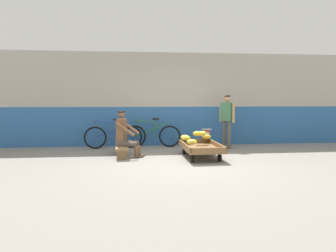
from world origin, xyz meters
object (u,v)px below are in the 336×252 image
(banana_cart, at_px, (201,148))
(plastic_crate, at_px, (207,145))
(low_bench, at_px, (122,148))
(weighing_scale, at_px, (207,134))
(bicycle_far_left, at_px, (152,135))
(customer_adult, at_px, (227,115))
(vendor_seated, at_px, (125,134))
(bicycle_near_left, at_px, (113,136))
(shopping_bag, at_px, (213,148))

(banana_cart, xyz_separation_m, plastic_crate, (0.38, 1.00, -0.09))
(low_bench, distance_m, weighing_scale, 2.39)
(banana_cart, relative_size, low_bench, 1.32)
(low_bench, bearing_deg, banana_cart, -11.17)
(bicycle_far_left, relative_size, customer_adult, 1.08)
(vendor_seated, xyz_separation_m, bicycle_near_left, (-0.39, 1.19, -0.21))
(low_bench, bearing_deg, weighing_scale, 15.10)
(shopping_bag, bearing_deg, plastic_crate, 99.07)
(vendor_seated, xyz_separation_m, bicycle_far_left, (0.73, 1.30, -0.21))
(low_bench, xyz_separation_m, weighing_scale, (2.30, 0.62, 0.25))
(customer_adult, bearing_deg, low_bench, -164.90)
(banana_cart, distance_m, vendor_seated, 1.90)
(vendor_seated, bearing_deg, bicycle_far_left, 60.68)
(banana_cart, xyz_separation_m, customer_adult, (0.99, 1.16, 0.71))
(weighing_scale, relative_size, customer_adult, 0.20)
(banana_cart, distance_m, shopping_bag, 0.73)
(banana_cart, relative_size, shopping_bag, 6.13)
(banana_cart, distance_m, low_bench, 1.95)
(customer_adult, relative_size, shopping_bag, 6.38)
(vendor_seated, bearing_deg, plastic_crate, 16.25)
(customer_adult, bearing_deg, vendor_seated, -164.03)
(bicycle_near_left, xyz_separation_m, shopping_bag, (2.68, -0.98, -0.23))
(bicycle_far_left, xyz_separation_m, shopping_bag, (1.55, -1.09, -0.23))
(vendor_seated, distance_m, weighing_scale, 2.31)
(bicycle_far_left, height_order, customer_adult, customer_adult)
(weighing_scale, height_order, shopping_bag, weighing_scale)
(weighing_scale, height_order, bicycle_far_left, bicycle_far_left)
(customer_adult, bearing_deg, weighing_scale, -164.91)
(vendor_seated, bearing_deg, shopping_bag, 5.22)
(bicycle_near_left, height_order, shopping_bag, bicycle_near_left)
(banana_cart, bearing_deg, plastic_crate, 69.23)
(weighing_scale, xyz_separation_m, shopping_bag, (0.07, -0.44, -0.33))
(vendor_seated, relative_size, customer_adult, 0.75)
(banana_cart, relative_size, vendor_seated, 1.29)
(banana_cart, xyz_separation_m, vendor_seated, (-1.83, 0.35, 0.33))
(low_bench, relative_size, weighing_scale, 3.73)
(bicycle_far_left, xyz_separation_m, customer_adult, (2.09, -0.49, 0.60))
(plastic_crate, xyz_separation_m, bicycle_near_left, (-2.61, 0.54, 0.20))
(weighing_scale, bearing_deg, customer_adult, 15.09)
(vendor_seated, height_order, weighing_scale, vendor_seated)
(low_bench, height_order, vendor_seated, vendor_seated)
(low_bench, xyz_separation_m, bicycle_near_left, (-0.31, 1.16, 0.15))
(banana_cart, height_order, shopping_bag, banana_cart)
(plastic_crate, distance_m, shopping_bag, 0.44)
(weighing_scale, bearing_deg, shopping_bag, -80.90)
(bicycle_far_left, bearing_deg, bicycle_near_left, -174.24)
(low_bench, height_order, bicycle_far_left, bicycle_far_left)
(plastic_crate, bearing_deg, banana_cart, -110.77)
(banana_cart, height_order, plastic_crate, banana_cart)
(weighing_scale, xyz_separation_m, bicycle_far_left, (-1.48, 0.66, -0.10))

